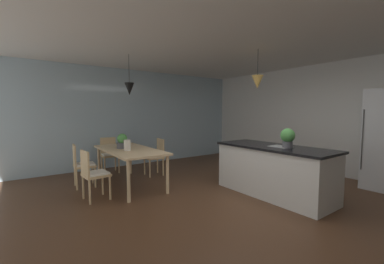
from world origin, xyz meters
TOP-DOWN VIEW (x-y plane):
  - ground_plane at (0.00, 0.00)m, footprint 10.00×8.40m
  - ceiling_slab at (0.00, 0.00)m, footprint 10.00×8.40m
  - wall_back_kitchen at (0.00, 3.26)m, footprint 10.00×0.12m
  - window_wall_left_glazing at (-4.06, 0.00)m, footprint 0.06×8.40m
  - dining_table at (-2.17, -1.08)m, footprint 1.98×0.91m
  - chair_near_left at (-2.62, -1.91)m, footprint 0.43×0.43m
  - chair_near_right at (-1.72, -1.91)m, footprint 0.43×0.43m
  - chair_far_left at (-2.61, -0.26)m, footprint 0.43×0.43m
  - chair_window_end at (-3.53, -1.08)m, footprint 0.42×0.42m
  - kitchen_island at (-0.08, 0.83)m, footprint 2.11×0.87m
  - pendant_over_table at (-2.32, -1.00)m, footprint 0.20×0.20m
  - pendant_over_island_main at (-0.49, 0.83)m, footprint 0.22×0.22m
  - potted_plant_on_island at (0.18, 0.83)m, footprint 0.24×0.24m
  - potted_plant_on_table at (-2.34, -1.17)m, footprint 0.23×0.23m
  - vase_on_dining_table at (-2.00, -1.18)m, footprint 0.13×0.13m

SIDE VIEW (x-z plane):
  - ground_plane at x=0.00m, z-range -0.04..0.00m
  - kitchen_island at x=-0.08m, z-range 0.01..0.92m
  - chair_near_left at x=-2.62m, z-range 0.04..0.91m
  - chair_near_right at x=-1.72m, z-range 0.04..0.91m
  - chair_far_left at x=-2.61m, z-range 0.04..0.91m
  - chair_window_end at x=-3.53m, z-range 0.04..0.91m
  - dining_table at x=-2.17m, z-range 0.31..1.07m
  - vase_on_dining_table at x=-2.00m, z-range 0.76..0.97m
  - potted_plant_on_table at x=-2.34m, z-range 0.75..1.06m
  - potted_plant_on_island at x=0.18m, z-range 0.92..1.25m
  - wall_back_kitchen at x=0.00m, z-range 0.00..2.70m
  - window_wall_left_glazing at x=-4.06m, z-range 0.00..2.70m
  - pendant_over_table at x=-2.32m, z-range 1.57..2.41m
  - pendant_over_island_main at x=-0.49m, z-range 1.71..2.46m
  - ceiling_slab at x=0.00m, z-range 2.70..2.82m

